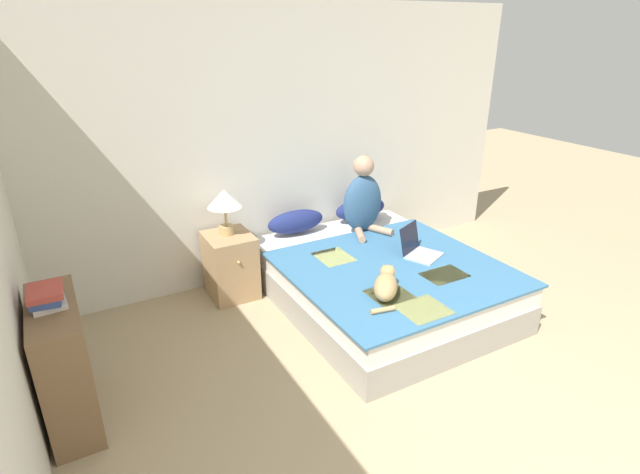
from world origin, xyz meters
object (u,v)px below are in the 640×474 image
Objects in this scene: pillow_far at (361,209)px; cat_tabby at (386,285)px; bookshelf at (64,364)px; laptop_open at (419,249)px; table_lamp at (225,201)px; pillow_near at (296,222)px; person_sitting at (363,200)px; bed at (380,282)px; book_stack_top at (47,297)px; nightstand at (230,265)px.

pillow_far is 1.41× the size of cat_tabby.
bookshelf is at bearing -158.78° from pillow_far.
cat_tabby is 1.04× the size of laptop_open.
laptop_open is 1.76m from table_lamp.
cat_tabby is at bearing -88.97° from pillow_near.
bookshelf is (-1.43, -1.06, -0.50)m from table_lamp.
cat_tabby is 1.62m from table_lamp.
pillow_near is 1.00× the size of pillow_far.
person_sitting is 1.32m from cat_tabby.
book_stack_top is at bearing -175.07° from bed.
pillow_far is 3.13m from bookshelf.
nightstand is at bearing -176.19° from pillow_far.
pillow_far is 0.98× the size of nightstand.
laptop_open is at bearing 2.40° from book_stack_top.
person_sitting is at bearing -9.14° from table_lamp.
bookshelf is (-1.43, -1.03, 0.11)m from nightstand.
book_stack_top is (-0.01, -0.00, 0.47)m from bookshelf.
pillow_near is 1.24m from laptop_open.
pillow_near is at bearing 180.00° from pillow_far.
table_lamp reaches higher than bed.
table_lamp is (-0.72, -0.07, 0.35)m from pillow_near.
person_sitting is at bearing -25.25° from pillow_near.
bed is 5.19× the size of laptop_open.
person_sitting is at bearing -120.54° from pillow_far.
laptop_open is 1.66× the size of book_stack_top.
bookshelf reaches higher than pillow_far.
person_sitting is at bearing 17.19° from book_stack_top.
table_lamp reaches higher than nightstand.
book_stack_top reaches higher than pillow_near.
bookshelf is at bearing 158.07° from laptop_open.
cat_tabby is at bearing -116.72° from pillow_far.
bookshelf is at bearing -152.31° from pillow_near.
bookshelf is (-2.53, -0.22, 0.19)m from bed.
pillow_near is at bearing 5.36° from table_lamp.
bed is 8.60× the size of book_stack_top.
laptop_open is 2.87m from bookshelf.
table_lamp is 1.73× the size of book_stack_top.
table_lamp is at bearing 122.28° from laptop_open.
pillow_far reaches higher than cat_tabby.
laptop_open reaches higher than pillow_near.
pillow_near is 0.98× the size of nightstand.
cat_tabby reaches higher than nightstand.
pillow_far is 1.51m from nightstand.
person_sitting is (0.21, 0.63, 0.54)m from bed.
pillow_far is at bearing 13.68° from cat_tabby.
book_stack_top is at bearing -171.17° from bookshelf.
nightstand is at bearing 69.41° from cat_tabby.
pillow_near is 1.40× the size of table_lamp.
cat_tabby is 0.51× the size of bookshelf.
pillow_near is 1.46× the size of laptop_open.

